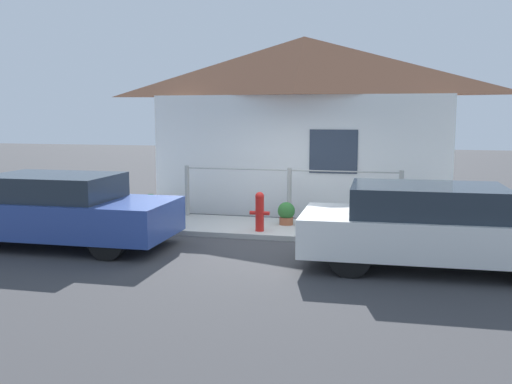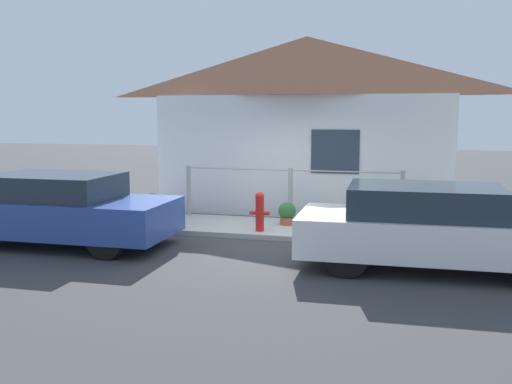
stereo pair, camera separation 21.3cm
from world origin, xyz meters
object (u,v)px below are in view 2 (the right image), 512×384
object	(u,v)px
car_right	(433,227)
fire_hydrant	(260,211)
car_left	(61,209)
potted_plant_by_fence	(152,205)
potted_plant_near_hydrant	(287,213)

from	to	relation	value
car_right	fire_hydrant	distance (m)	3.66
car_left	fire_hydrant	xyz separation A→B (m)	(3.39, 1.69, -0.16)
fire_hydrant	car_left	bearing A→B (deg)	-153.47
car_left	potted_plant_by_fence	bearing A→B (deg)	75.61
car_right	fire_hydrant	bearing A→B (deg)	150.91
fire_hydrant	potted_plant_near_hydrant	xyz separation A→B (m)	(0.40, 0.78, -0.16)
fire_hydrant	potted_plant_by_fence	xyz separation A→B (m)	(-2.76, 0.90, -0.13)
car_left	car_right	bearing A→B (deg)	-0.76
car_left	potted_plant_by_fence	distance (m)	2.68
car_right	potted_plant_by_fence	world-z (taller)	car_right
potted_plant_near_hydrant	potted_plant_by_fence	size ratio (longest dim) A/B	0.89
fire_hydrant	car_right	bearing A→B (deg)	-27.57
car_right	potted_plant_by_fence	xyz separation A→B (m)	(-6.00, 2.59, -0.29)
car_right	potted_plant_by_fence	distance (m)	6.54
potted_plant_near_hydrant	potted_plant_by_fence	distance (m)	3.16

